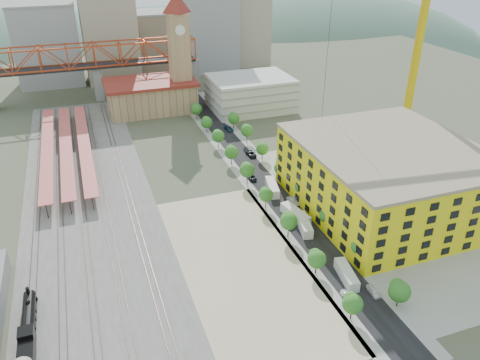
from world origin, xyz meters
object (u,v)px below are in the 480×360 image
object	(u,v)px
locomotive	(28,327)
tower_crane	(408,39)
clock_tower	(179,42)
car_0	(348,297)
site_trailer_c	(295,214)
site_trailer_a	(346,275)
site_trailer_b	(304,225)
construction_building	(387,177)
site_trailer_d	(272,187)

from	to	relation	value
locomotive	tower_crane	distance (m)	130.87
clock_tower	car_0	size ratio (longest dim) A/B	12.26
tower_crane	site_trailer_c	bearing A→B (deg)	-150.69
locomotive	site_trailer_a	xyz separation A→B (m)	(66.00, -6.13, -0.70)
locomotive	site_trailer_b	world-z (taller)	locomotive
site_trailer_b	site_trailer_c	size ratio (longest dim) A/B	0.94
site_trailer_c	locomotive	bearing A→B (deg)	-174.40
clock_tower	locomotive	world-z (taller)	clock_tower
construction_building	locomotive	size ratio (longest dim) A/B	2.37
site_trailer_c	site_trailer_d	world-z (taller)	site_trailer_c
clock_tower	site_trailer_b	bearing A→B (deg)	-85.56
construction_building	site_trailer_a	distance (m)	36.33
tower_crane	car_0	xyz separation A→B (m)	(-52.89, -60.29, -38.28)
site_trailer_b	site_trailer_c	distance (m)	5.27
tower_crane	site_trailer_c	world-z (taller)	tower_crane
site_trailer_b	clock_tower	bearing A→B (deg)	107.34
clock_tower	car_0	world-z (taller)	clock_tower
clock_tower	site_trailer_c	distance (m)	101.75
car_0	site_trailer_b	bearing A→B (deg)	76.92
site_trailer_a	site_trailer_c	xyz separation A→B (m)	(0.00, 26.34, 0.12)
site_trailer_a	car_0	xyz separation A→B (m)	(-3.00, -5.94, -0.57)
site_trailer_a	site_trailer_c	bearing A→B (deg)	99.67
car_0	locomotive	bearing A→B (deg)	162.41
locomotive	site_trailer_a	bearing A→B (deg)	-5.30
site_trailer_a	site_trailer_b	bearing A→B (deg)	99.67
clock_tower	car_0	xyz separation A→B (m)	(5.00, -129.97, -27.97)
clock_tower	tower_crane	distance (m)	91.18
clock_tower	site_trailer_c	bearing A→B (deg)	-85.32
site_trailer_c	site_trailer_d	distance (m)	16.05
locomotive	site_trailer_d	xyz separation A→B (m)	(66.00, 36.27, -0.62)
site_trailer_d	car_0	world-z (taller)	site_trailer_d
construction_building	site_trailer_c	bearing A→B (deg)	174.94
site_trailer_a	car_0	distance (m)	6.68
locomotive	tower_crane	bearing A→B (deg)	22.59
locomotive	site_trailer_a	distance (m)	66.29
locomotive	car_0	distance (m)	64.16
site_trailer_a	site_trailer_b	world-z (taller)	site_trailer_b
site_trailer_a	construction_building	bearing A→B (deg)	52.43
site_trailer_a	site_trailer_c	world-z (taller)	site_trailer_c
clock_tower	site_trailer_d	world-z (taller)	clock_tower
clock_tower	locomotive	distance (m)	134.09
locomotive	site_trailer_c	size ratio (longest dim) A/B	2.07
construction_building	site_trailer_b	distance (m)	27.39
site_trailer_a	site_trailer_b	size ratio (longest dim) A/B	0.97
construction_building	site_trailer_d	distance (m)	32.83
site_trailer_a	site_trailer_d	distance (m)	42.39
construction_building	tower_crane	world-z (taller)	tower_crane
tower_crane	site_trailer_b	size ratio (longest dim) A/B	6.50
site_trailer_c	site_trailer_a	bearing A→B (deg)	-101.43
site_trailer_c	site_trailer_d	size ratio (longest dim) A/B	1.03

